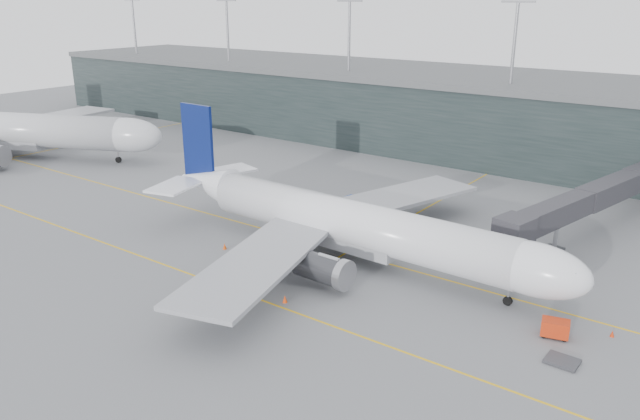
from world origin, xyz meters
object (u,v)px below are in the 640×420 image
Objects in this scene: main_aircraft at (350,224)px; jet_bridge at (604,187)px; gse_cart at (555,328)px; second_aircraft at (8,130)px.

main_aircraft is 37.53m from jet_bridge.
main_aircraft is at bearing -111.85° from jet_bridge.
main_aircraft reaches higher than gse_cart.
jet_bridge is 16.28× the size of gse_cart.
gse_cart is (25.56, -3.91, -3.57)m from main_aircraft.
main_aircraft is at bearing 157.12° from gse_cart.
jet_bridge is (21.14, 30.99, 0.74)m from main_aircraft.
main_aircraft reaches higher than jet_bridge.
second_aircraft is 108.33m from gse_cart.
gse_cart is at bearing -7.70° from main_aircraft.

